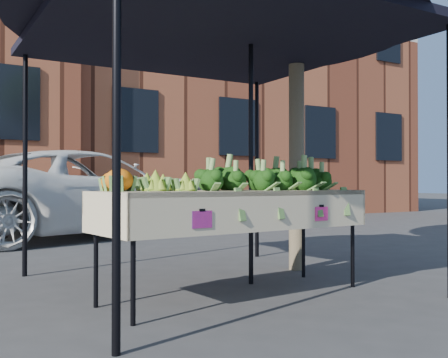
% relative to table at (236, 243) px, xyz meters
% --- Properties ---
extents(ground, '(90.00, 90.00, 0.00)m').
position_rel_table_xyz_m(ground, '(-0.15, 0.10, -0.45)').
color(ground, '#2E2E31').
extents(table, '(2.47, 1.04, 0.90)m').
position_rel_table_xyz_m(table, '(0.00, 0.00, 0.00)').
color(table, beige).
rests_on(table, ground).
extents(canopy, '(3.16, 3.16, 2.74)m').
position_rel_table_xyz_m(canopy, '(0.07, 0.48, 0.92)').
color(canopy, black).
rests_on(canopy, ground).
extents(broccoli_heap, '(1.48, 0.58, 0.27)m').
position_rel_table_xyz_m(broccoli_heap, '(0.32, 0.03, 0.59)').
color(broccoli_heap, black).
rests_on(broccoli_heap, table).
extents(romanesco_cluster, '(0.44, 0.58, 0.21)m').
position_rel_table_xyz_m(romanesco_cluster, '(-0.67, 0.04, 0.55)').
color(romanesco_cluster, '#9AB12C').
rests_on(romanesco_cluster, table).
extents(cauliflower_pair, '(0.24, 0.44, 0.19)m').
position_rel_table_xyz_m(cauliflower_pair, '(-1.04, 0.07, 0.54)').
color(cauliflower_pair, orange).
rests_on(cauliflower_pair, table).
extents(vehicle, '(2.20, 2.91, 5.60)m').
position_rel_table_xyz_m(vehicle, '(0.31, 5.85, 2.35)').
color(vehicle, white).
rests_on(vehicle, ground).
extents(street_tree, '(2.53, 2.53, 4.98)m').
position_rel_table_xyz_m(street_tree, '(1.32, 0.85, 2.04)').
color(street_tree, '#1E4C14').
rests_on(street_tree, ground).
extents(building_right, '(12.00, 8.00, 8.50)m').
position_rel_table_xyz_m(building_right, '(6.85, 12.60, 3.80)').
color(building_right, brown).
rests_on(building_right, ground).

